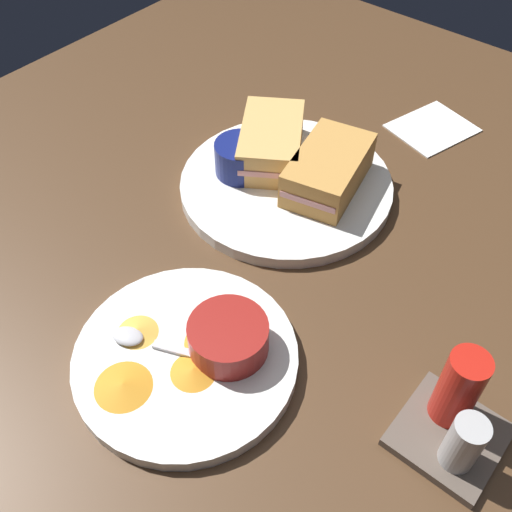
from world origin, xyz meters
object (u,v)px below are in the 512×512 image
object	(u,v)px
sandwich_half_far	(271,142)
spoon_by_dark_ramekin	(280,179)
plate_sandwich_main	(286,185)
condiment_caddy	(456,416)
sandwich_half_near	(328,170)
ramekin_light_gravy	(228,336)
plate_chips_companion	(186,358)
ramekin_dark_sauce	(241,157)
spoon_by_gravy_ramekin	(140,340)

from	to	relation	value
sandwich_half_far	spoon_by_dark_ramekin	size ratio (longest dim) A/B	1.53
plate_sandwich_main	sandwich_half_far	xyz separation A→B (cm)	(-2.47, -4.47, 3.20)
condiment_caddy	sandwich_half_near	bearing A→B (deg)	-125.57
plate_sandwich_main	ramekin_light_gravy	size ratio (longest dim) A/B	3.42
condiment_caddy	plate_chips_companion	bearing A→B (deg)	-67.37
ramekin_dark_sauce	ramekin_light_gravy	size ratio (longest dim) A/B	0.83
spoon_by_dark_ramekin	ramekin_light_gravy	world-z (taller)	ramekin_light_gravy
plate_chips_companion	condiment_caddy	size ratio (longest dim) A/B	2.33
sandwich_half_near	ramekin_dark_sauce	world-z (taller)	sandwich_half_near
ramekin_dark_sauce	plate_sandwich_main	bearing A→B (deg)	112.10
ramekin_light_gravy	sandwich_half_far	bearing A→B (deg)	-149.17
plate_chips_companion	sandwich_half_near	bearing A→B (deg)	-172.68
sandwich_half_near	spoon_by_dark_ramekin	distance (cm)	6.23
plate_sandwich_main	plate_chips_companion	distance (cm)	27.81
ramekin_dark_sauce	ramekin_light_gravy	xyz separation A→B (cm)	(21.00, 16.50, -0.46)
plate_sandwich_main	spoon_by_dark_ramekin	bearing A→B (deg)	-45.49
spoon_by_gravy_ramekin	sandwich_half_far	bearing A→B (deg)	-165.11
plate_sandwich_main	spoon_by_gravy_ramekin	world-z (taller)	spoon_by_gravy_ramekin
ramekin_light_gravy	condiment_caddy	bearing A→B (deg)	107.34
ramekin_dark_sauce	spoon_by_gravy_ramekin	world-z (taller)	ramekin_dark_sauce
spoon_by_dark_ramekin	spoon_by_gravy_ramekin	distance (cm)	28.20
ramekin_light_gravy	plate_chips_companion	bearing A→B (deg)	-39.81
ramekin_light_gravy	spoon_by_gravy_ramekin	xyz separation A→B (cm)	(5.15, -7.15, -1.47)
ramekin_dark_sauce	spoon_by_dark_ramekin	world-z (taller)	ramekin_dark_sauce
plate_sandwich_main	plate_chips_companion	world-z (taller)	same
spoon_by_gravy_ramekin	ramekin_light_gravy	bearing A→B (deg)	125.76
plate_chips_companion	spoon_by_gravy_ramekin	world-z (taller)	spoon_by_gravy_ramekin
spoon_by_dark_ramekin	sandwich_half_near	bearing A→B (deg)	122.89
plate_chips_companion	condiment_caddy	bearing A→B (deg)	112.63
sandwich_half_far	spoon_by_gravy_ramekin	world-z (taller)	sandwich_half_far
sandwich_half_near	sandwich_half_far	world-z (taller)	same
sandwich_half_far	ramekin_dark_sauce	distance (cm)	4.88
ramekin_dark_sauce	plate_chips_companion	size ratio (longest dim) A/B	0.30
spoon_by_dark_ramekin	plate_chips_companion	world-z (taller)	spoon_by_dark_ramekin
ramekin_dark_sauce	condiment_caddy	bearing A→B (deg)	68.65
sandwich_half_near	ramekin_dark_sauce	xyz separation A→B (cm)	(4.92, -9.99, -0.10)
sandwich_half_near	sandwich_half_far	size ratio (longest dim) A/B	0.96
plate_sandwich_main	spoon_by_gravy_ramekin	xyz separation A→B (cm)	(28.43, 3.74, 1.16)
plate_sandwich_main	spoon_by_gravy_ramekin	distance (cm)	28.70
plate_chips_companion	ramekin_light_gravy	xyz separation A→B (cm)	(-3.32, 2.76, 2.64)
spoon_by_gravy_ramekin	condiment_caddy	distance (cm)	30.20
plate_sandwich_main	sandwich_half_far	bearing A→B (deg)	-118.90
ramekin_light_gravy	condiment_caddy	distance (cm)	21.68
ramekin_dark_sauce	spoon_by_dark_ramekin	bearing A→B (deg)	108.85
plate_sandwich_main	sandwich_half_near	xyz separation A→B (cm)	(-2.64, 4.38, 3.20)
plate_chips_companion	ramekin_light_gravy	size ratio (longest dim) A/B	2.81
spoon_by_dark_ramekin	condiment_caddy	world-z (taller)	condiment_caddy
plate_sandwich_main	ramekin_light_gravy	world-z (taller)	ramekin_light_gravy
plate_sandwich_main	ramekin_dark_sauce	xyz separation A→B (cm)	(2.28, -5.61, 3.10)
spoon_by_dark_ramekin	spoon_by_gravy_ramekin	bearing A→B (deg)	8.79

